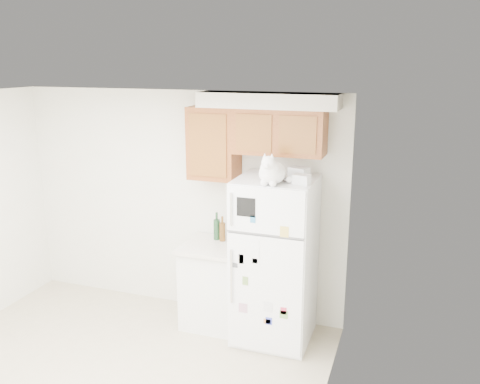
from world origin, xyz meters
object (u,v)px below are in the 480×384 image
at_px(storage_box_back, 299,172).
at_px(bottle_amber, 222,229).
at_px(storage_box_front, 302,179).
at_px(bottle_green, 217,226).
at_px(refrigerator, 275,261).
at_px(base_counter, 214,284).
at_px(cat, 272,172).

distance_m(storage_box_back, bottle_amber, 1.09).
distance_m(storage_box_front, bottle_green, 1.25).
distance_m(refrigerator, storage_box_front, 0.95).
height_order(storage_box_front, bottle_green, storage_box_front).
height_order(storage_box_front, bottle_amber, storage_box_front).
bearing_deg(refrigerator, base_counter, 173.91).
height_order(base_counter, bottle_green, bottle_green).
height_order(base_counter, storage_box_back, storage_box_back).
distance_m(refrigerator, bottle_amber, 0.70).
relative_size(cat, storage_box_back, 2.46).
bearing_deg(cat, bottle_green, 148.47).
distance_m(storage_box_front, bottle_amber, 1.19).
xyz_separation_m(cat, storage_box_front, (0.26, 0.09, -0.07)).
bearing_deg(base_counter, storage_box_front, -12.39).
height_order(storage_box_back, bottle_green, storage_box_back).
bearing_deg(bottle_green, cat, -31.53).
bearing_deg(bottle_amber, refrigerator, -16.98).
xyz_separation_m(refrigerator, storage_box_back, (0.20, 0.12, 0.90)).
xyz_separation_m(bottle_green, bottle_amber, (0.07, -0.02, -0.01)).
xyz_separation_m(refrigerator, cat, (0.02, -0.23, 0.97)).
distance_m(refrigerator, base_counter, 0.79).
height_order(storage_box_back, bottle_amber, storage_box_back).
bearing_deg(storage_box_back, cat, -100.80).
bearing_deg(base_counter, refrigerator, -6.09).
relative_size(refrigerator, bottle_amber, 6.19).
bearing_deg(cat, refrigerator, 94.72).
distance_m(storage_box_back, bottle_green, 1.14).
xyz_separation_m(cat, bottle_green, (-0.73, 0.45, -0.74)).
relative_size(refrigerator, bottle_green, 5.59).
bearing_deg(storage_box_front, base_counter, 178.69).
relative_size(refrigerator, cat, 3.83).
bearing_deg(storage_box_front, storage_box_back, 118.98).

